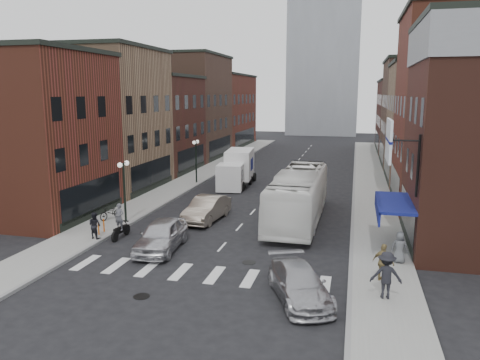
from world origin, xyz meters
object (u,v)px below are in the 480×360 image
streetlamp_near (124,180)px  ped_right_a (386,275)px  transit_bus (299,196)px  parked_bicycle (111,212)px  sedan_left_far (207,209)px  box_truck (237,169)px  ped_right_c (400,247)px  bike_rack (101,227)px  streetlamp_far (196,153)px  billboard_sign (391,142)px  motorcycle_rider (120,222)px  ped_left_solo (95,225)px  sedan_left_near (161,235)px  ped_right_b (383,263)px  curb_car (299,284)px

streetlamp_near → ped_right_a: streetlamp_near is taller
streetlamp_near → transit_bus: bearing=18.0°
parked_bicycle → sedan_left_far: bearing=36.7°
streetlamp_near → box_truck: streetlamp_near is taller
transit_bus → ped_right_c: 9.26m
streetlamp_near → bike_rack: (-0.20, -2.70, -2.36)m
streetlamp_far → billboard_sign: bearing=-47.6°
motorcycle_rider → parked_bicycle: motorcycle_rider is taller
box_truck → ped_left_solo: bearing=-108.9°
ped_left_solo → billboard_sign: bearing=-166.3°
sedan_left_near → ped_right_c: 12.36m
streetlamp_near → parked_bicycle: size_ratio=2.37×
bike_rack → streetlamp_far: bearing=89.3°
ped_left_solo → ped_right_c: bearing=-166.7°
ped_right_a → ped_right_b: ped_right_a is taller
sedan_left_far → transit_bus: bearing=19.7°
curb_car → ped_left_solo: ped_left_solo is taller
streetlamp_far → sedan_left_far: (4.90, -12.00, -2.10)m
parked_bicycle → curb_car: bearing=-12.2°
box_truck → curb_car: 24.31m
streetlamp_near → sedan_left_far: 5.70m
billboard_sign → ped_right_a: 6.72m
box_truck → curb_car: size_ratio=1.59×
billboard_sign → box_truck: billboard_sign is taller
ped_right_b → ped_left_solo: bearing=18.7°
ped_right_a → motorcycle_rider: bearing=-22.2°
transit_bus → ped_left_solo: size_ratio=7.86×
ped_left_solo → motorcycle_rider: bearing=-135.6°
ped_right_c → billboard_sign: bearing=1.6°
ped_left_solo → ped_right_a: (15.83, -4.29, 0.20)m
ped_left_solo → streetlamp_far: bearing=-77.1°
parked_bicycle → ped_right_c: size_ratio=1.10×
bike_rack → motorcycle_rider: motorcycle_rider is taller
curb_car → ped_right_b: bearing=13.1°
box_truck → motorcycle_rider: box_truck is taller
parked_bicycle → ped_right_c: 18.36m
motorcycle_rider → ped_right_c: bearing=4.6°
ped_left_solo → ped_right_c: ped_right_c is taller
streetlamp_far → transit_bus: 15.13m
billboard_sign → ped_right_b: (-0.19, -2.68, -5.13)m
box_truck → sedan_left_far: size_ratio=1.54×
streetlamp_near → parked_bicycle: 2.64m
streetlamp_near → box_truck: size_ratio=0.54×
box_truck → transit_bus: (6.92, -10.58, 0.12)m
sedan_left_far → ped_right_a: ped_right_a is taller
transit_bus → billboard_sign: bearing=-53.3°
sedan_left_far → motorcycle_rider: bearing=-121.5°
sedan_left_near → curb_car: (8.01, -4.40, -0.14)m
streetlamp_near → sedan_left_near: (4.35, -4.28, -2.08)m
billboard_sign → curb_car: bearing=-125.0°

